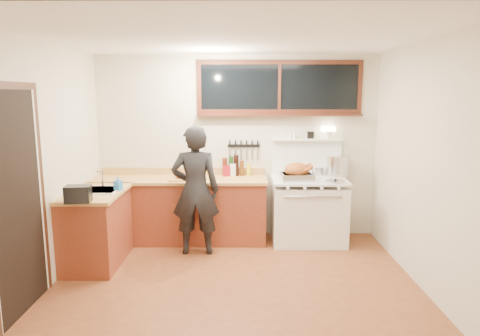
{
  "coord_description": "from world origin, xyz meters",
  "views": [
    {
      "loc": [
        0.07,
        -4.38,
        2.06
      ],
      "look_at": [
        0.05,
        0.85,
        1.15
      ],
      "focal_mm": 32.0,
      "sensor_mm": 36.0,
      "label": 1
    }
  ],
  "objects_px": {
    "man": "(195,190)",
    "roast_turkey": "(297,173)",
    "cutting_board": "(182,176)",
    "vintage_stove": "(308,209)"
  },
  "relations": [
    {
      "from": "cutting_board",
      "to": "roast_turkey",
      "type": "xyz_separation_m",
      "value": [
        1.56,
        -0.06,
        0.05
      ]
    },
    {
      "from": "vintage_stove",
      "to": "man",
      "type": "height_order",
      "value": "man"
    },
    {
      "from": "cutting_board",
      "to": "man",
      "type": "bearing_deg",
      "value": -60.73
    },
    {
      "from": "cutting_board",
      "to": "vintage_stove",
      "type": "bearing_deg",
      "value": 1.61
    },
    {
      "from": "man",
      "to": "cutting_board",
      "type": "xyz_separation_m",
      "value": [
        -0.22,
        0.4,
        0.12
      ]
    },
    {
      "from": "man",
      "to": "roast_turkey",
      "type": "relative_size",
      "value": 3.52
    },
    {
      "from": "man",
      "to": "vintage_stove",
      "type": "bearing_deg",
      "value": 16.37
    },
    {
      "from": "cutting_board",
      "to": "roast_turkey",
      "type": "bearing_deg",
      "value": -2.17
    },
    {
      "from": "vintage_stove",
      "to": "cutting_board",
      "type": "height_order",
      "value": "vintage_stove"
    },
    {
      "from": "cutting_board",
      "to": "roast_turkey",
      "type": "relative_size",
      "value": 0.91
    }
  ]
}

